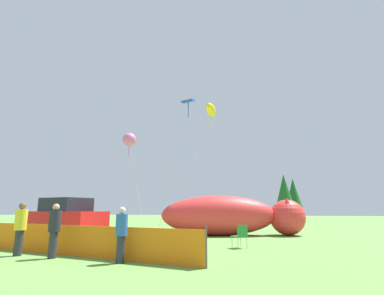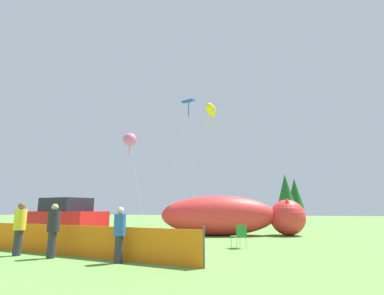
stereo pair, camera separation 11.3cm
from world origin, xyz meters
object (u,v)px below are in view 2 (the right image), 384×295
object	(u,v)px
spectator_in_white_shirt	(20,226)
kite_pink_octopus	(130,140)
folding_chair	(240,234)
spectator_in_yellow_shirt	(53,228)
spectator_in_black_shirt	(120,232)
inflatable_cat	(231,217)
kite_blue_box	(188,104)
parked_car	(67,219)
kite_yellow_hero	(211,111)

from	to	relation	value
spectator_in_white_shirt	kite_pink_octopus	world-z (taller)	kite_pink_octopus
folding_chair	spectator_in_yellow_shirt	bearing A→B (deg)	85.68
spectator_in_black_shirt	spectator_in_yellow_shirt	xyz separation A→B (m)	(-2.45, 0.22, 0.06)
inflatable_cat	spectator_in_yellow_shirt	size ratio (longest dim) A/B	5.05
folding_chair	kite_blue_box	size ratio (longest dim) A/B	0.09
kite_blue_box	parked_car	bearing A→B (deg)	-115.61
parked_car	kite_yellow_hero	bearing A→B (deg)	52.25
spectator_in_black_shirt	spectator_in_yellow_shirt	distance (m)	2.46
spectator_in_yellow_shirt	inflatable_cat	bearing A→B (deg)	65.23
spectator_in_yellow_shirt	kite_blue_box	distance (m)	15.75
spectator_in_black_shirt	kite_blue_box	size ratio (longest dim) A/B	0.16
inflatable_cat	kite_blue_box	size ratio (longest dim) A/B	0.84
folding_chair	inflatable_cat	distance (m)	5.78
kite_pink_octopus	kite_blue_box	size ratio (longest dim) A/B	0.71
parked_car	spectator_in_black_shirt	distance (m)	7.59
parked_car	spectator_in_yellow_shirt	xyz separation A→B (m)	(3.17, -4.87, -0.10)
inflatable_cat	kite_pink_octopus	distance (m)	9.97
parked_car	spectator_in_black_shirt	xyz separation A→B (m)	(5.62, -5.09, -0.16)
kite_pink_octopus	kite_blue_box	world-z (taller)	kite_blue_box
spectator_in_yellow_shirt	kite_pink_octopus	bearing A→B (deg)	106.34
spectator_in_black_shirt	spectator_in_white_shirt	world-z (taller)	spectator_in_white_shirt
folding_chair	spectator_in_white_shirt	xyz separation A→B (m)	(-6.93, -3.72, 0.41)
parked_car	kite_blue_box	xyz separation A→B (m)	(3.95, 8.24, 8.59)
folding_chair	kite_pink_octopus	size ratio (longest dim) A/B	0.12
spectator_in_black_shirt	parked_car	bearing A→B (deg)	137.83
folding_chair	kite_yellow_hero	world-z (taller)	kite_yellow_hero
spectator_in_yellow_shirt	kite_blue_box	world-z (taller)	kite_blue_box
spectator_in_white_shirt	spectator_in_yellow_shirt	xyz separation A→B (m)	(1.45, -0.15, -0.03)
inflatable_cat	folding_chair	bearing A→B (deg)	-94.13
spectator_in_yellow_shirt	kite_blue_box	size ratio (longest dim) A/B	0.17
spectator_in_black_shirt	kite_yellow_hero	bearing A→B (deg)	85.66
spectator_in_yellow_shirt	kite_pink_octopus	size ratio (longest dim) A/B	0.23
folding_chair	inflatable_cat	bearing A→B (deg)	-28.74
parked_car	folding_chair	bearing A→B (deg)	7.45
spectator_in_white_shirt	inflatable_cat	bearing A→B (deg)	58.06
kite_yellow_hero	kite_pink_octopus	size ratio (longest dim) A/B	1.14
kite_pink_octopus	parked_car	bearing A→B (deg)	-87.38
folding_chair	kite_blue_box	bearing A→B (deg)	-12.65
inflatable_cat	spectator_in_black_shirt	size ratio (longest dim) A/B	5.39
kite_yellow_hero	folding_chair	bearing A→B (deg)	-69.49
spectator_in_white_shirt	parked_car	bearing A→B (deg)	110.04
parked_car	folding_chair	size ratio (longest dim) A/B	4.68
parked_car	spectator_in_white_shirt	distance (m)	5.02
inflatable_cat	spectator_in_yellow_shirt	distance (m)	10.49
spectator_in_yellow_shirt	folding_chair	bearing A→B (deg)	35.27
kite_yellow_hero	kite_pink_octopus	bearing A→B (deg)	163.38
folding_chair	kite_pink_octopus	xyz separation A→B (m)	(-8.97, 8.03, 6.14)
folding_chair	parked_car	bearing A→B (deg)	43.84
spectator_in_yellow_shirt	spectator_in_black_shirt	bearing A→B (deg)	-5.21
parked_car	kite_pink_octopus	bearing A→B (deg)	106.64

